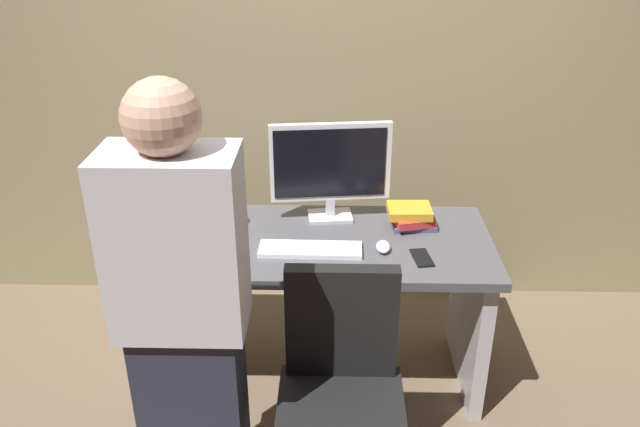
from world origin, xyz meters
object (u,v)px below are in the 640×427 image
(cup_near_keyboard, at_px, (215,236))
(book_stack, at_px, (411,217))
(cup_by_monitor, at_px, (233,216))
(cell_phone, at_px, (422,258))
(desk, at_px, (320,283))
(mouse, at_px, (383,247))
(monitor, at_px, (330,166))
(person_at_desk, at_px, (185,327))
(office_chair, at_px, (341,412))
(keyboard, at_px, (310,249))

(cup_near_keyboard, bearing_deg, book_stack, 12.76)
(cup_by_monitor, xyz_separation_m, cell_phone, (0.82, -0.28, -0.04))
(desk, xyz_separation_m, cup_near_keyboard, (-0.44, -0.06, 0.27))
(cup_near_keyboard, xyz_separation_m, cup_by_monitor, (0.05, 0.19, -0.00))
(mouse, distance_m, cell_phone, 0.17)
(monitor, bearing_deg, book_stack, -12.04)
(cup_near_keyboard, relative_size, cup_by_monitor, 1.01)
(person_at_desk, bearing_deg, monitor, 65.60)
(office_chair, xyz_separation_m, keyboard, (-0.13, 0.61, 0.32))
(office_chair, xyz_separation_m, person_at_desk, (-0.50, -0.07, 0.41))
(person_at_desk, height_order, monitor, person_at_desk)
(cup_near_keyboard, xyz_separation_m, book_stack, (0.85, 0.19, 0.00))
(mouse, height_order, cell_phone, mouse)
(cell_phone, bearing_deg, mouse, 148.29)
(person_at_desk, xyz_separation_m, cup_near_keyboard, (-0.03, 0.72, -0.06))
(desk, height_order, keyboard, keyboard)
(monitor, distance_m, keyboard, 0.41)
(monitor, relative_size, cup_by_monitor, 6.23)
(person_at_desk, bearing_deg, office_chair, 8.03)
(monitor, bearing_deg, desk, -100.78)
(desk, xyz_separation_m, keyboard, (-0.04, -0.11, 0.23))
(person_at_desk, height_order, mouse, person_at_desk)
(keyboard, bearing_deg, desk, 70.93)
(person_at_desk, relative_size, keyboard, 3.81)
(desk, relative_size, book_stack, 6.73)
(mouse, bearing_deg, monitor, 127.20)
(person_at_desk, relative_size, cup_by_monitor, 18.91)
(monitor, bearing_deg, office_chair, -86.99)
(office_chair, distance_m, cup_by_monitor, 1.03)
(cell_phone, bearing_deg, cup_near_keyboard, 165.10)
(cup_by_monitor, bearing_deg, office_chair, -60.07)
(desk, distance_m, book_stack, 0.50)
(desk, bearing_deg, mouse, -18.46)
(keyboard, relative_size, mouse, 4.30)
(office_chair, height_order, cup_by_monitor, office_chair)
(mouse, height_order, cup_by_monitor, cup_by_monitor)
(monitor, height_order, cup_near_keyboard, monitor)
(keyboard, distance_m, book_stack, 0.50)
(office_chair, bearing_deg, keyboard, 101.88)
(desk, height_order, book_stack, book_stack)
(monitor, xyz_separation_m, mouse, (0.23, -0.30, -0.24))
(monitor, relative_size, keyboard, 1.26)
(desk, xyz_separation_m, person_at_desk, (-0.41, -0.78, 0.33))
(office_chair, height_order, keyboard, office_chair)
(keyboard, height_order, mouse, mouse)
(mouse, bearing_deg, keyboard, -176.52)
(mouse, bearing_deg, cup_by_monitor, 161.84)
(person_at_desk, relative_size, book_stack, 7.41)
(desk, relative_size, person_at_desk, 0.91)
(desk, height_order, cup_near_keyboard, cup_near_keyboard)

